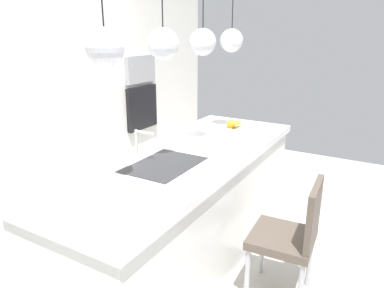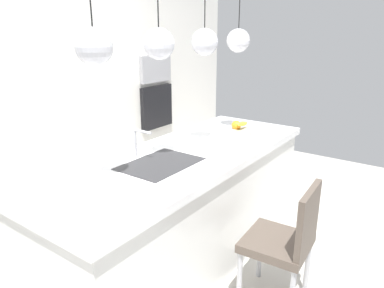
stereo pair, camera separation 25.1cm
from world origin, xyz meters
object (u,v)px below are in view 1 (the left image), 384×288
(microwave, at_px, (140,69))
(oven, at_px, (141,108))
(chair_near, at_px, (292,234))
(fruit_bowl, at_px, (232,129))

(microwave, xyz_separation_m, oven, (0.00, 0.00, -0.50))
(chair_near, bearing_deg, microwave, 58.59)
(chair_near, bearing_deg, oven, 58.59)
(chair_near, bearing_deg, fruit_bowl, 48.05)
(fruit_bowl, relative_size, chair_near, 0.29)
(fruit_bowl, relative_size, oven, 0.46)
(oven, relative_size, chair_near, 0.63)
(microwave, height_order, chair_near, microwave)
(microwave, relative_size, chair_near, 0.60)
(fruit_bowl, height_order, chair_near, fruit_bowl)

